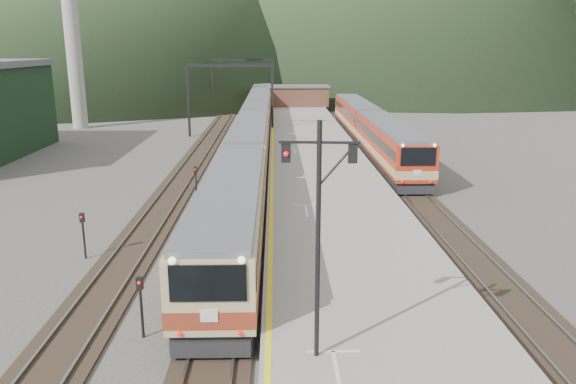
{
  "coord_description": "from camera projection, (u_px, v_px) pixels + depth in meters",
  "views": [
    {
      "loc": [
        2.1,
        -7.84,
        9.9
      ],
      "look_at": [
        2.79,
        22.35,
        2.0
      ],
      "focal_mm": 35.0,
      "sensor_mm": 36.0,
      "label": 1
    }
  ],
  "objects": [
    {
      "name": "station_shed",
      "position": [
        298.0,
        96.0,
        84.96
      ],
      "size": [
        9.4,
        4.4,
        3.1
      ],
      "color": "brown",
      "rests_on": "platform"
    },
    {
      "name": "second_train",
      "position": [
        370.0,
        128.0,
        55.67
      ],
      "size": [
        2.82,
        38.42,
        3.44
      ],
      "color": "red",
      "rests_on": "track_second"
    },
    {
      "name": "short_signal_c",
      "position": [
        83.0,
        229.0,
        26.54
      ],
      "size": [
        0.23,
        0.17,
        2.27
      ],
      "color": "black",
      "rests_on": "ground"
    },
    {
      "name": "smokestack",
      "position": [
        69.0,
        1.0,
        65.73
      ],
      "size": [
        1.8,
        1.8,
        30.0
      ],
      "primitive_type": "cylinder",
      "color": "#9E998E",
      "rests_on": "ground"
    },
    {
      "name": "track_main",
      "position": [
        251.0,
        162.0,
        48.71
      ],
      "size": [
        2.6,
        200.0,
        0.23
      ],
      "color": "black",
      "rests_on": "ground"
    },
    {
      "name": "hill_c",
      "position": [
        563.0,
        4.0,
        209.29
      ],
      "size": [
        160.0,
        160.0,
        50.0
      ],
      "primitive_type": "cone",
      "color": "#2C4A27",
      "rests_on": "ground"
    },
    {
      "name": "signal_mast",
      "position": [
        318.0,
        218.0,
        15.56
      ],
      "size": [
        2.2,
        0.33,
        6.98
      ],
      "color": "black",
      "rests_on": "platform"
    },
    {
      "name": "platform",
      "position": [
        317.0,
        162.0,
        46.8
      ],
      "size": [
        8.0,
        100.0,
        1.0
      ],
      "primitive_type": "cube",
      "color": "gray",
      "rests_on": "ground"
    },
    {
      "name": "gantry_far",
      "position": [
        243.0,
        75.0,
        85.94
      ],
      "size": [
        9.55,
        0.25,
        8.0
      ],
      "color": "black",
      "rests_on": "ground"
    },
    {
      "name": "track_far",
      "position": [
        194.0,
        163.0,
        48.6
      ],
      "size": [
        2.6,
        200.0,
        0.23
      ],
      "color": "black",
      "rests_on": "ground"
    },
    {
      "name": "main_train",
      "position": [
        257.0,
        115.0,
        65.89
      ],
      "size": [
        2.92,
        100.18,
        3.56
      ],
      "color": "tan",
      "rests_on": "track_main"
    },
    {
      "name": "short_signal_b",
      "position": [
        196.0,
        179.0,
        36.67
      ],
      "size": [
        0.22,
        0.17,
        2.27
      ],
      "color": "black",
      "rests_on": "ground"
    },
    {
      "name": "gantry_near",
      "position": [
        230.0,
        86.0,
        61.76
      ],
      "size": [
        9.55,
        0.25,
        8.0
      ],
      "color": "black",
      "rests_on": "ground"
    },
    {
      "name": "short_signal_a",
      "position": [
        141.0,
        299.0,
        19.27
      ],
      "size": [
        0.23,
        0.18,
        2.27
      ],
      "color": "black",
      "rests_on": "ground"
    },
    {
      "name": "track_second",
      "position": [
        383.0,
        162.0,
        48.97
      ],
      "size": [
        2.6,
        200.0,
        0.23
      ],
      "color": "black",
      "rests_on": "ground"
    }
  ]
}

